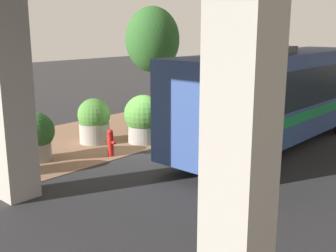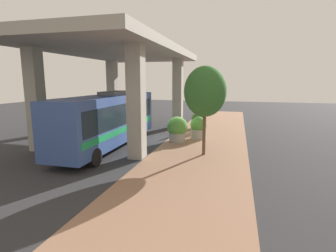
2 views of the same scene
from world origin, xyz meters
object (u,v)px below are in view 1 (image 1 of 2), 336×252
at_px(planter_back, 94,121).
at_px(street_tree_near, 152,40).
at_px(fire_hydrant, 110,143).
at_px(bus, 276,93).
at_px(planter_extra, 36,136).
at_px(planter_front, 143,119).

relative_size(planter_back, street_tree_near, 0.33).
height_order(fire_hydrant, planter_back, planter_back).
height_order(bus, planter_extra, bus).
relative_size(bus, planter_front, 5.72).
xyz_separation_m(fire_hydrant, planter_front, (-0.48, 2.14, 0.46)).
xyz_separation_m(bus, fire_hydrant, (-3.68, -5.07, -1.58)).
height_order(fire_hydrant, planter_extra, planter_extra).
distance_m(bus, planter_extra, 8.87).
height_order(planter_front, planter_back, planter_front).
bearing_deg(bus, planter_extra, -126.39).
bearing_deg(bus, planter_back, -142.35).
distance_m(planter_back, planter_extra, 2.80).
distance_m(planter_front, street_tree_near, 4.87).
relative_size(bus, street_tree_near, 2.01).
distance_m(planter_extra, street_tree_near, 7.91).
distance_m(planter_front, planter_extra, 4.28).
bearing_deg(planter_extra, bus, 53.61).
relative_size(planter_front, planter_back, 1.07).
relative_size(fire_hydrant, planter_front, 0.52).
bearing_deg(planter_back, bus, 37.65).
bearing_deg(planter_front, planter_extra, -104.30).
xyz_separation_m(fire_hydrant, street_tree_near, (-2.88, 5.16, 3.43)).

